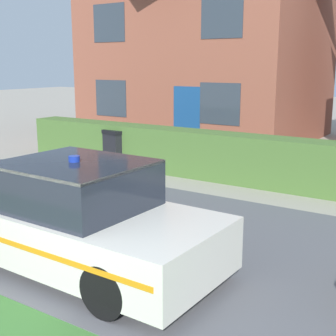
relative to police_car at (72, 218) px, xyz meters
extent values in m
cube|color=#5B5B60|center=(0.76, 1.55, -0.70)|extent=(28.00, 5.44, 0.01)
cube|color=#4C7233|center=(-0.03, 5.69, -0.12)|extent=(13.44, 0.80, 1.17)
cylinder|color=black|center=(-1.40, 0.84, -0.37)|extent=(0.64, 0.21, 0.64)
cylinder|color=black|center=(1.37, 0.78, -0.37)|extent=(0.64, 0.21, 0.64)
cylinder|color=black|center=(1.33, -0.84, -0.37)|extent=(0.64, 0.21, 0.64)
cube|color=silver|center=(-0.03, 0.00, -0.17)|extent=(4.50, 1.91, 0.70)
cube|color=#232833|center=(0.09, 0.00, 0.50)|extent=(1.90, 1.68, 0.63)
cube|color=silver|center=(0.09, 0.00, 0.80)|extent=(1.90, 1.68, 0.04)
cube|color=orange|center=(-0.01, 0.92, -0.11)|extent=(4.24, 0.09, 0.07)
cube|color=orange|center=(-0.05, -0.91, -0.11)|extent=(4.24, 0.09, 0.07)
cylinder|color=#1933A5|center=(0.09, 0.00, 0.86)|extent=(0.15, 0.15, 0.08)
cube|color=#93513D|center=(-4.36, 11.93, 2.14)|extent=(8.03, 6.54, 5.70)
cube|color=navy|center=(-3.35, 8.65, 0.34)|extent=(1.00, 0.02, 2.10)
cube|color=#333D47|center=(-6.57, 8.65, 0.89)|extent=(1.40, 0.02, 1.30)
cube|color=#333D47|center=(-2.16, 8.65, 0.89)|extent=(1.40, 0.02, 1.30)
cube|color=#333D47|center=(-6.57, 8.65, 3.51)|extent=(1.40, 0.02, 1.30)
cube|color=#333D47|center=(-2.16, 8.65, 3.51)|extent=(1.40, 0.02, 1.30)
cube|color=black|center=(-3.64, 5.48, -0.24)|extent=(0.74, 0.80, 0.94)
cube|color=black|center=(-3.64, 5.48, 0.28)|extent=(0.78, 0.84, 0.10)
camera|label=1|loc=(4.57, -4.48, 2.12)|focal=50.00mm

